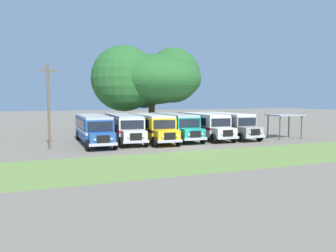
% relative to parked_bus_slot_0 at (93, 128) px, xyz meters
% --- Properties ---
extents(ground_plane, '(220.00, 220.00, 0.00)m').
position_rel_parked_bus_slot_0_xyz_m(ground_plane, '(7.69, -5.20, -1.58)').
color(ground_plane, slate).
extents(foreground_grass_strip, '(80.00, 8.31, 0.01)m').
position_rel_parked_bus_slot_0_xyz_m(foreground_grass_strip, '(7.69, -12.07, -1.58)').
color(foreground_grass_strip, olive).
rests_on(foreground_grass_strip, ground_plane).
extents(parked_bus_slot_0, '(2.75, 10.85, 2.82)m').
position_rel_parked_bus_slot_0_xyz_m(parked_bus_slot_0, '(0.00, 0.00, 0.00)').
color(parked_bus_slot_0, '#23519E').
rests_on(parked_bus_slot_0, ground_plane).
extents(parked_bus_slot_1, '(3.06, 10.89, 2.82)m').
position_rel_parked_bus_slot_0_xyz_m(parked_bus_slot_1, '(3.25, 0.73, 0.00)').
color(parked_bus_slot_1, silver).
rests_on(parked_bus_slot_1, ground_plane).
extents(parked_bus_slot_2, '(2.78, 10.85, 2.82)m').
position_rel_parked_bus_slot_0_xyz_m(parked_bus_slot_2, '(6.06, 0.02, 0.00)').
color(parked_bus_slot_2, yellow).
rests_on(parked_bus_slot_2, ground_plane).
extents(parked_bus_slot_3, '(2.89, 10.87, 2.82)m').
position_rel_parked_bus_slot_0_xyz_m(parked_bus_slot_3, '(9.05, 0.70, 0.00)').
color(parked_bus_slot_3, teal).
rests_on(parked_bus_slot_3, ground_plane).
extents(parked_bus_slot_4, '(2.92, 10.87, 2.82)m').
position_rel_parked_bus_slot_0_xyz_m(parked_bus_slot_4, '(12.47, 0.36, 0.00)').
color(parked_bus_slot_4, silver).
rests_on(parked_bus_slot_4, ground_plane).
extents(parked_bus_slot_5, '(2.85, 10.86, 2.82)m').
position_rel_parked_bus_slot_0_xyz_m(parked_bus_slot_5, '(15.38, 0.24, 0.00)').
color(parked_bus_slot_5, '#9E9993').
rests_on(parked_bus_slot_5, ground_plane).
extents(broad_shade_tree, '(16.54, 14.82, 12.06)m').
position_rel_parked_bus_slot_0_xyz_m(broad_shade_tree, '(9.54, 11.06, 5.68)').
color(broad_shade_tree, brown).
rests_on(broad_shade_tree, ground_plane).
extents(utility_pole, '(1.80, 0.20, 7.51)m').
position_rel_parked_bus_slot_0_xyz_m(utility_pole, '(-4.22, -2.64, 2.42)').
color(utility_pole, brown).
rests_on(utility_pole, ground_plane).
extents(waiting_shelter, '(3.60, 2.60, 2.72)m').
position_rel_parked_bus_slot_0_xyz_m(waiting_shelter, '(20.75, -3.72, 0.87)').
color(waiting_shelter, brown).
rests_on(waiting_shelter, ground_plane).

